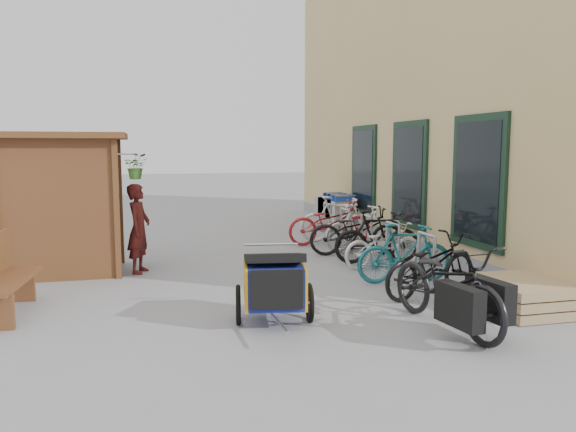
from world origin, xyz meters
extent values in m
plane|color=gray|center=(0.00, 0.00, 0.00)|extent=(80.00, 80.00, 0.00)
cube|color=#D4BE7A|center=(6.50, 4.50, 3.50)|extent=(6.00, 13.00, 7.00)
cube|color=gray|center=(3.58, 4.50, 0.15)|extent=(0.18, 13.00, 0.30)
cube|color=black|center=(3.47, 0.50, 1.60)|extent=(0.06, 1.50, 2.20)
cube|color=black|center=(3.44, 0.50, 1.60)|extent=(0.02, 1.25, 1.95)
cube|color=black|center=(3.47, 3.00, 1.60)|extent=(0.06, 1.50, 2.20)
cube|color=black|center=(3.44, 3.00, 1.60)|extent=(0.02, 1.25, 1.95)
cube|color=black|center=(3.47, 5.50, 1.60)|extent=(0.06, 1.50, 2.20)
cube|color=black|center=(3.44, 5.50, 1.60)|extent=(0.02, 1.25, 1.95)
cube|color=brown|center=(-2.30, 1.85, 1.15)|extent=(0.09, 0.09, 2.30)
cube|color=brown|center=(-4.10, 3.15, 1.15)|extent=(0.09, 0.09, 2.30)
cube|color=brown|center=(-2.30, 3.15, 1.15)|extent=(0.09, 0.09, 2.30)
cube|color=brown|center=(-4.07, 2.50, 1.15)|extent=(0.05, 1.30, 2.30)
cube|color=brown|center=(-3.20, 1.88, 1.15)|extent=(1.80, 0.05, 2.30)
cube|color=brown|center=(-3.20, 3.12, 1.15)|extent=(1.80, 0.05, 2.30)
cube|color=brown|center=(-3.20, 2.50, 2.35)|extent=(2.15, 1.65, 0.10)
cube|color=brown|center=(-3.40, 2.50, 0.90)|extent=(1.30, 1.15, 0.04)
cube|color=brown|center=(-3.40, 2.50, 1.50)|extent=(1.30, 1.15, 0.04)
cylinder|color=#A5A8AD|center=(-2.12, 1.85, 2.05)|extent=(0.36, 0.02, 0.02)
imported|color=#305C20|center=(-1.97, 1.85, 1.85)|extent=(0.38, 0.33, 0.42)
cylinder|color=#A5A8AD|center=(2.30, -0.25, 0.42)|extent=(0.05, 0.05, 0.84)
cylinder|color=#A5A8AD|center=(2.30, 0.25, 0.42)|extent=(0.05, 0.05, 0.84)
cylinder|color=#A5A8AD|center=(2.30, 0.00, 0.84)|extent=(0.05, 0.50, 0.05)
cylinder|color=#A5A8AD|center=(2.30, 0.95, 0.42)|extent=(0.05, 0.05, 0.84)
cylinder|color=#A5A8AD|center=(2.30, 1.45, 0.42)|extent=(0.05, 0.05, 0.84)
cylinder|color=#A5A8AD|center=(2.30, 1.20, 0.84)|extent=(0.05, 0.50, 0.05)
cylinder|color=#A5A8AD|center=(2.30, 2.15, 0.42)|extent=(0.05, 0.05, 0.84)
cylinder|color=#A5A8AD|center=(2.30, 2.65, 0.42)|extent=(0.05, 0.05, 0.84)
cylinder|color=#A5A8AD|center=(2.30, 2.40, 0.84)|extent=(0.05, 0.50, 0.05)
cylinder|color=#A5A8AD|center=(2.30, 3.35, 0.42)|extent=(0.05, 0.05, 0.84)
cylinder|color=#A5A8AD|center=(2.30, 3.85, 0.42)|extent=(0.05, 0.05, 0.84)
cylinder|color=#A5A8AD|center=(2.30, 3.60, 0.84)|extent=(0.05, 0.50, 0.05)
cylinder|color=#A5A8AD|center=(2.30, 4.55, 0.42)|extent=(0.05, 0.05, 0.84)
cylinder|color=#A5A8AD|center=(2.30, 5.05, 0.42)|extent=(0.05, 0.05, 0.84)
cylinder|color=#A5A8AD|center=(2.30, 4.80, 0.84)|extent=(0.05, 0.50, 0.05)
cube|color=tan|center=(3.00, -1.40, 0.07)|extent=(1.00, 1.20, 0.12)
cube|color=tan|center=(3.00, -1.40, 0.21)|extent=(1.00, 1.20, 0.12)
cube|color=tan|center=(3.00, -1.40, 0.35)|extent=(1.00, 1.20, 0.12)
cube|color=brown|center=(-3.60, 0.07, 0.45)|extent=(0.63, 1.66, 0.06)
cube|color=brown|center=(-3.60, 0.72, 0.22)|extent=(0.44, 0.10, 0.43)
cube|color=silver|center=(3.00, 5.95, 0.56)|extent=(0.51, 0.80, 0.49)
cube|color=#1B43B2|center=(3.00, 5.54, 0.89)|extent=(0.51, 0.04, 0.17)
cylinder|color=silver|center=(3.00, 5.52, 0.95)|extent=(0.54, 0.03, 0.03)
cylinder|color=black|center=(2.79, 5.62, 0.06)|extent=(0.04, 0.11, 0.11)
cube|color=silver|center=(3.00, 6.27, 0.56)|extent=(0.51, 0.80, 0.49)
cube|color=#1B43B2|center=(3.00, 5.87, 0.89)|extent=(0.51, 0.04, 0.17)
cylinder|color=silver|center=(3.00, 5.84, 0.95)|extent=(0.54, 0.03, 0.03)
cylinder|color=black|center=(2.79, 5.95, 0.06)|extent=(0.04, 0.11, 0.11)
cube|color=silver|center=(3.00, 6.60, 0.56)|extent=(0.51, 0.80, 0.49)
cube|color=#1B43B2|center=(3.00, 6.20, 0.89)|extent=(0.51, 0.04, 0.17)
cylinder|color=silver|center=(3.00, 6.17, 0.95)|extent=(0.54, 0.03, 0.03)
cylinder|color=black|center=(2.79, 6.27, 0.06)|extent=(0.04, 0.11, 0.11)
cube|color=silver|center=(3.00, 6.93, 0.56)|extent=(0.51, 0.80, 0.49)
cube|color=#1B43B2|center=(3.00, 6.53, 0.89)|extent=(0.51, 0.04, 0.17)
cylinder|color=silver|center=(3.00, 6.50, 0.95)|extent=(0.54, 0.03, 0.03)
cylinder|color=black|center=(2.79, 6.60, 0.06)|extent=(0.04, 0.11, 0.11)
cube|color=navy|center=(-0.33, -1.07, 0.50)|extent=(0.78, 0.95, 0.51)
cube|color=orange|center=(-0.67, -1.02, 0.50)|extent=(0.16, 0.86, 0.51)
cube|color=orange|center=(0.01, -1.12, 0.50)|extent=(0.16, 0.86, 0.51)
cube|color=black|center=(-0.40, -1.52, 0.53)|extent=(0.61, 0.12, 0.46)
cube|color=black|center=(-0.32, -1.02, 0.80)|extent=(0.83, 0.93, 0.25)
torus|color=black|center=(-0.77, -1.00, 0.23)|extent=(0.13, 0.51, 0.50)
torus|color=black|center=(0.11, -1.13, 0.23)|extent=(0.13, 0.51, 0.50)
cylinder|color=#B7B7BC|center=(-0.44, -1.80, 0.23)|extent=(0.14, 0.73, 0.03)
cylinder|color=#B7B7BC|center=(-0.26, -0.60, 0.90)|extent=(0.69, 0.14, 0.03)
imported|color=black|center=(1.61, -1.81, 0.53)|extent=(0.97, 2.11, 1.07)
cube|color=black|center=(1.43, -2.38, 0.45)|extent=(0.26, 0.67, 0.45)
cube|color=black|center=(1.91, -2.22, 0.45)|extent=(0.26, 0.67, 0.45)
cube|color=red|center=(1.67, -2.30, 0.50)|extent=(0.14, 0.19, 0.12)
imported|color=maroon|center=(-1.97, 2.22, 0.77)|extent=(0.53, 0.65, 1.54)
imported|color=black|center=(2.15, -0.44, 0.46)|extent=(1.86, 1.12, 0.92)
imported|color=#1D6975|center=(2.16, 0.44, 0.48)|extent=(1.61, 0.51, 0.96)
imported|color=white|center=(2.29, 1.60, 0.41)|extent=(1.63, 0.78, 0.82)
imported|color=black|center=(2.35, 1.96, 0.50)|extent=(1.69, 0.60, 1.00)
imported|color=black|center=(2.24, 2.77, 0.49)|extent=(1.97, 1.03, 0.99)
imported|color=white|center=(2.48, 3.22, 0.49)|extent=(1.68, 0.71, 0.98)
imported|color=maroon|center=(2.11, 4.07, 0.49)|extent=(1.90, 0.72, 0.99)
imported|color=white|center=(2.42, 4.37, 0.53)|extent=(1.83, 0.86, 1.06)
camera|label=1|loc=(-1.83, -7.66, 2.15)|focal=35.00mm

